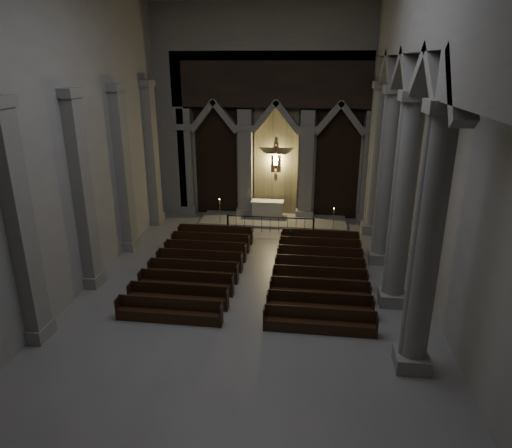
% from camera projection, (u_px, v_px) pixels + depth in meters
% --- Properties ---
extents(room, '(24.00, 24.10, 12.00)m').
position_uv_depth(room, '(245.00, 105.00, 14.58)').
color(room, gray).
rests_on(room, ground).
extents(sanctuary_wall, '(14.00, 0.77, 12.00)m').
position_uv_depth(sanctuary_wall, '(276.00, 105.00, 25.69)').
color(sanctuary_wall, gray).
rests_on(sanctuary_wall, ground).
extents(right_arcade, '(1.00, 24.00, 12.00)m').
position_uv_depth(right_arcade, '(415.00, 97.00, 15.08)').
color(right_arcade, gray).
rests_on(right_arcade, ground).
extents(left_pilasters, '(0.60, 13.00, 8.03)m').
position_uv_depth(left_pilasters, '(105.00, 183.00, 19.92)').
color(left_pilasters, gray).
rests_on(left_pilasters, ground).
extents(sanctuary_step, '(8.50, 2.60, 0.15)m').
position_uv_depth(sanctuary_step, '(273.00, 220.00, 27.01)').
color(sanctuary_step, gray).
rests_on(sanctuary_step, ground).
extents(altar, '(1.93, 0.77, 0.98)m').
position_uv_depth(altar, '(267.00, 209.00, 27.27)').
color(altar, '#BCB5A5').
rests_on(altar, sanctuary_step).
extents(altar_rail, '(4.83, 0.09, 0.95)m').
position_uv_depth(altar_rail, '(270.00, 222.00, 25.04)').
color(altar_rail, black).
rests_on(altar_rail, ground).
extents(candle_stand_left, '(0.27, 0.27, 1.61)m').
position_uv_depth(candle_stand_left, '(220.00, 218.00, 26.22)').
color(candle_stand_left, '#B18B36').
rests_on(candle_stand_left, ground).
extents(candle_stand_right, '(0.23, 0.23, 1.37)m').
position_uv_depth(candle_stand_right, '(333.00, 225.00, 25.31)').
color(candle_stand_right, '#B18B36').
rests_on(candle_stand_right, ground).
extents(pews, '(9.32, 8.27, 0.88)m').
position_uv_depth(pews, '(257.00, 272.00, 19.86)').
color(pews, black).
rests_on(pews, ground).
extents(worshipper, '(0.44, 0.34, 1.08)m').
position_uv_depth(worshipper, '(291.00, 241.00, 22.60)').
color(worshipper, black).
rests_on(worshipper, ground).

